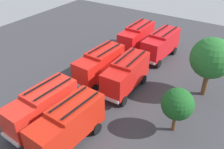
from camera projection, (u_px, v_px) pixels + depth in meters
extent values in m
plane|color=#38383D|center=(112.00, 84.00, 29.30)|extent=(56.03, 56.03, 0.00)
cube|color=red|center=(128.00, 43.00, 34.52)|extent=(2.22, 2.52, 2.60)
cube|color=#8C9EAD|center=(124.00, 43.00, 33.61)|extent=(0.10, 2.13, 1.46)
cube|color=red|center=(140.00, 34.00, 36.93)|extent=(4.82, 2.55, 2.90)
cube|color=black|center=(145.00, 25.00, 35.78)|extent=(4.32, 0.16, 0.12)
cube|color=black|center=(136.00, 23.00, 36.43)|extent=(4.32, 0.16, 0.12)
cube|color=silver|center=(124.00, 53.00, 34.28)|extent=(0.22, 2.38, 0.28)
cylinder|color=black|center=(134.00, 55.00, 34.63)|extent=(1.10, 0.36, 1.10)
cylinder|color=black|center=(120.00, 51.00, 35.76)|extent=(1.10, 0.36, 1.10)
cylinder|color=black|center=(150.00, 43.00, 38.11)|extent=(1.10, 0.36, 1.10)
cylinder|color=black|center=(136.00, 40.00, 39.24)|extent=(1.10, 0.36, 1.10)
cube|color=red|center=(86.00, 73.00, 27.50)|extent=(2.33, 2.61, 2.60)
cube|color=#8C9EAD|center=(80.00, 75.00, 26.61)|extent=(0.19, 2.13, 1.46)
cube|color=red|center=(105.00, 60.00, 29.83)|extent=(4.93, 2.75, 2.90)
cube|color=black|center=(109.00, 50.00, 28.67)|extent=(4.32, 0.35, 0.12)
cube|color=black|center=(100.00, 47.00, 29.35)|extent=(4.32, 0.35, 0.12)
cube|color=silver|center=(80.00, 86.00, 27.28)|extent=(0.32, 2.38, 0.28)
cylinder|color=black|center=(94.00, 89.00, 27.58)|extent=(1.12, 0.41, 1.10)
cylinder|color=black|center=(78.00, 82.00, 28.78)|extent=(1.12, 0.41, 1.10)
cylinder|color=black|center=(118.00, 71.00, 30.96)|extent=(1.12, 0.41, 1.10)
cylinder|color=black|center=(103.00, 65.00, 32.15)|extent=(1.12, 0.41, 1.10)
cube|color=red|center=(20.00, 122.00, 20.76)|extent=(2.34, 2.62, 2.60)
cube|color=#8C9EAD|center=(8.00, 126.00, 19.87)|extent=(0.20, 2.13, 1.46)
cube|color=red|center=(51.00, 100.00, 23.08)|extent=(4.94, 2.77, 2.90)
cube|color=black|center=(54.00, 89.00, 21.91)|extent=(4.32, 0.37, 0.12)
cube|color=black|center=(43.00, 84.00, 22.60)|extent=(4.32, 0.37, 0.12)
cube|color=silver|center=(10.00, 140.00, 20.54)|extent=(0.34, 2.38, 0.28)
cylinder|color=black|center=(30.00, 142.00, 20.83)|extent=(1.12, 0.41, 1.10)
cylinder|color=black|center=(13.00, 130.00, 22.04)|extent=(1.12, 0.41, 1.10)
cylinder|color=black|center=(71.00, 112.00, 24.20)|extent=(1.12, 0.41, 1.10)
cylinder|color=black|center=(54.00, 103.00, 25.40)|extent=(1.12, 0.41, 1.10)
cube|color=red|center=(152.00, 50.00, 32.41)|extent=(2.37, 2.65, 2.60)
cube|color=#8C9EAD|center=(148.00, 51.00, 31.53)|extent=(0.23, 2.13, 1.46)
cube|color=red|center=(164.00, 41.00, 34.71)|extent=(4.96, 2.83, 2.90)
cube|color=black|center=(170.00, 31.00, 33.54)|extent=(4.32, 0.42, 0.12)
cube|color=black|center=(161.00, 29.00, 34.24)|extent=(4.32, 0.42, 0.12)
cube|color=silver|center=(147.00, 61.00, 32.20)|extent=(0.36, 2.38, 0.28)
cylinder|color=black|center=(158.00, 64.00, 32.48)|extent=(1.12, 0.43, 1.10)
cylinder|color=black|center=(143.00, 59.00, 33.70)|extent=(1.12, 0.43, 1.10)
cylinder|color=black|center=(174.00, 51.00, 35.81)|extent=(1.12, 0.43, 1.10)
cylinder|color=black|center=(159.00, 47.00, 37.04)|extent=(1.12, 0.43, 1.10)
cube|color=red|center=(115.00, 84.00, 25.55)|extent=(2.26, 2.55, 2.60)
cube|color=#8C9EAD|center=(109.00, 87.00, 24.62)|extent=(0.13, 2.13, 1.46)
cube|color=red|center=(131.00, 69.00, 28.00)|extent=(4.85, 2.61, 2.90)
cube|color=black|center=(137.00, 58.00, 26.87)|extent=(4.32, 0.22, 0.12)
cube|color=black|center=(126.00, 55.00, 27.48)|extent=(4.32, 0.22, 0.12)
cube|color=silver|center=(109.00, 99.00, 25.28)|extent=(0.25, 2.38, 0.28)
cylinder|color=black|center=(123.00, 101.00, 25.68)|extent=(1.11, 0.37, 1.10)
cylinder|color=black|center=(104.00, 94.00, 26.75)|extent=(1.11, 0.37, 1.10)
cylinder|color=black|center=(144.00, 79.00, 29.23)|extent=(1.11, 0.37, 1.10)
cylinder|color=black|center=(126.00, 74.00, 30.30)|extent=(1.11, 0.37, 1.10)
cube|color=red|center=(45.00, 142.00, 18.79)|extent=(2.34, 2.62, 2.60)
cube|color=#8C9EAD|center=(33.00, 148.00, 17.91)|extent=(0.20, 2.13, 1.46)
cube|color=red|center=(76.00, 116.00, 21.11)|extent=(4.94, 2.77, 2.90)
cube|color=black|center=(81.00, 105.00, 19.94)|extent=(4.32, 0.37, 0.12)
cube|color=black|center=(69.00, 99.00, 20.63)|extent=(4.32, 0.37, 0.12)
cylinder|color=black|center=(97.00, 129.00, 22.23)|extent=(1.12, 0.41, 1.10)
cylinder|color=black|center=(77.00, 118.00, 23.43)|extent=(1.12, 0.41, 1.10)
cylinder|color=black|center=(66.00, 90.00, 27.57)|extent=(0.16, 0.16, 0.84)
cylinder|color=black|center=(66.00, 89.00, 27.73)|extent=(0.16, 0.16, 0.84)
cube|color=gold|center=(65.00, 84.00, 27.24)|extent=(0.42, 0.48, 0.73)
sphere|color=tan|center=(65.00, 80.00, 26.99)|extent=(0.24, 0.24, 0.24)
cylinder|color=gold|center=(65.00, 79.00, 26.94)|extent=(0.30, 0.30, 0.07)
cylinder|color=brown|center=(205.00, 84.00, 26.97)|extent=(0.54, 0.54, 2.72)
sphere|color=#236628|center=(211.00, 58.00, 25.28)|extent=(4.35, 4.35, 4.35)
cylinder|color=brown|center=(174.00, 122.00, 22.40)|extent=(0.36, 0.36, 1.81)
sphere|color=#19511E|center=(177.00, 104.00, 21.28)|extent=(2.90, 2.90, 2.90)
cone|color=#F2600C|center=(49.00, 95.00, 26.91)|extent=(0.43, 0.43, 0.62)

